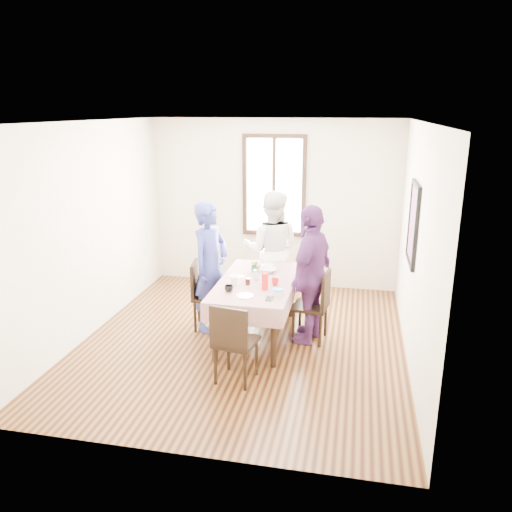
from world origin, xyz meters
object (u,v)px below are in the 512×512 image
person_far (272,250)px  chair_right (310,306)px  dining_table (257,309)px  chair_far (272,276)px  person_left (210,267)px  chair_near (236,341)px  chair_left (209,295)px  person_right (310,274)px

person_far → chair_right: bearing=120.8°
dining_table → chair_right: size_ratio=1.77×
chair_far → person_far: person_far is taller
chair_far → chair_right: bearing=121.6°
person_left → person_far: (0.66, 0.94, 0.01)m
chair_far → person_far: size_ratio=0.53×
chair_right → chair_near: (-0.68, -1.16, 0.00)m
chair_far → chair_left: bearing=53.6°
person_left → person_right: size_ratio=0.98×
person_right → chair_near: bearing=-12.5°
chair_left → person_far: (0.68, 0.94, 0.41)m
person_far → person_right: 1.23m
dining_table → chair_far: size_ratio=1.77×
chair_left → person_right: (1.34, -0.10, 0.42)m
chair_near → person_right: (0.66, 1.16, 0.42)m
chair_left → chair_right: (1.35, -0.10, 0.00)m
chair_far → chair_near: same height
chair_right → chair_near: bearing=156.6°
chair_far → person_left: person_left is taller
chair_right → chair_near: same height
dining_table → chair_near: 1.11m
chair_left → person_far: bearing=134.8°
chair_left → person_left: bearing=80.6°
dining_table → person_far: 1.19m
chair_right → chair_far: 1.25m
dining_table → chair_left: bearing=167.4°
dining_table → chair_right: 0.68m
dining_table → person_far: (0.00, 1.09, 0.49)m
dining_table → chair_far: bearing=90.0°
dining_table → person_left: person_left is taller
dining_table → person_left: 0.83m
chair_near → person_left: 1.47m
person_right → person_far: bearing=-130.5°
chair_left → chair_near: same height
chair_left → chair_right: same height
chair_left → person_right: bearing=76.3°
dining_table → chair_near: (0.00, -1.11, 0.08)m
chair_far → chair_near: size_ratio=1.00×
chair_right → person_right: 0.42m
chair_left → person_left: person_left is taller
dining_table → chair_far: chair_far is taller
chair_right → person_left: (-1.34, 0.10, 0.40)m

